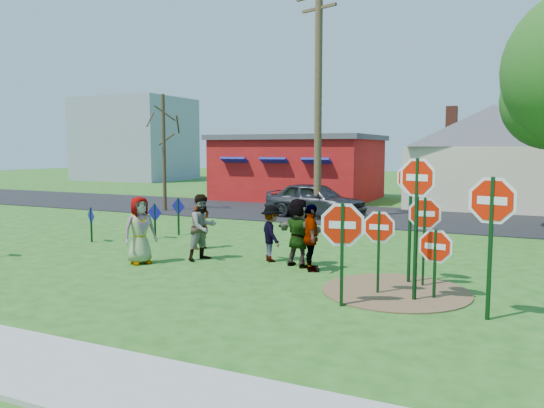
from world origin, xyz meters
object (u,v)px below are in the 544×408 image
at_px(stop_sign_c, 417,196).
at_px(stop_sign_b, 411,191).
at_px(stop_sign_d, 425,220).
at_px(utility_pole, 318,95).
at_px(person_b, 201,222).
at_px(suv, 315,200).
at_px(person_a, 140,230).
at_px(stop_sign_a, 342,232).

bearing_deg(stop_sign_c, stop_sign_b, 124.72).
xyz_separation_m(stop_sign_d, utility_pole, (-6.02, 9.50, 3.84)).
bearing_deg(stop_sign_c, person_b, 176.78).
relative_size(stop_sign_b, suv, 0.64).
height_order(stop_sign_d, utility_pole, utility_pole).
bearing_deg(utility_pole, person_b, -97.27).
bearing_deg(suv, person_a, -176.84).
height_order(person_a, utility_pole, utility_pole).
bearing_deg(stop_sign_a, utility_pole, 98.92).
height_order(stop_sign_c, stop_sign_d, stop_sign_c).
bearing_deg(suv, stop_sign_a, -149.02).
distance_m(stop_sign_b, stop_sign_d, 0.74).
relative_size(stop_sign_d, person_a, 1.18).
relative_size(stop_sign_c, stop_sign_d, 1.42).
xyz_separation_m(stop_sign_b, person_b, (-6.66, 1.56, -1.30)).
height_order(person_a, person_b, person_a).
xyz_separation_m(stop_sign_a, suv, (-5.12, 12.31, -0.65)).
distance_m(stop_sign_c, utility_pole, 12.73).
bearing_deg(person_a, stop_sign_a, -74.39).
height_order(stop_sign_d, person_a, stop_sign_d).
bearing_deg(stop_sign_d, stop_sign_c, -94.47).
distance_m(stop_sign_a, person_b, 7.04).
height_order(person_a, suv, person_a).
bearing_deg(suv, person_b, -176.25).
relative_size(stop_sign_c, person_b, 1.83).
bearing_deg(stop_sign_b, stop_sign_c, -58.12).
bearing_deg(stop_sign_d, stop_sign_b, 147.12).
distance_m(stop_sign_d, person_a, 7.40).
xyz_separation_m(stop_sign_d, person_a, (-7.33, -0.77, -0.60)).
bearing_deg(utility_pole, stop_sign_a, -67.66).
bearing_deg(stop_sign_b, utility_pole, 138.09).
bearing_deg(utility_pole, stop_sign_c, -60.58).
distance_m(stop_sign_c, stop_sign_d, 1.39).
bearing_deg(stop_sign_d, stop_sign_a, -124.72).
xyz_separation_m(person_a, suv, (0.99, 10.88, -0.09)).
bearing_deg(stop_sign_b, stop_sign_d, -10.30).
height_order(stop_sign_a, stop_sign_b, stop_sign_b).
distance_m(stop_sign_c, suv, 13.07).
relative_size(stop_sign_c, utility_pole, 0.30).
distance_m(person_a, utility_pole, 11.27).
bearing_deg(stop_sign_a, stop_sign_c, 24.59).
bearing_deg(person_b, utility_pole, 13.95).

